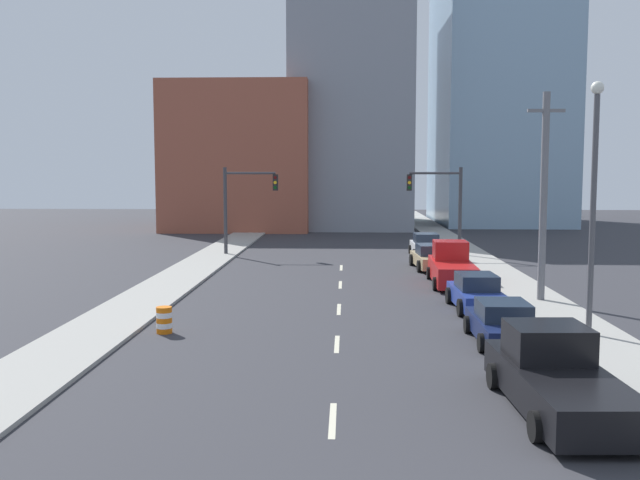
{
  "coord_description": "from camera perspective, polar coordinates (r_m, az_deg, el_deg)",
  "views": [
    {
      "loc": [
        0.31,
        -7.03,
        5.78
      ],
      "look_at": [
        -1.07,
        29.78,
        2.2
      ],
      "focal_mm": 40.0,
      "sensor_mm": 36.0,
      "label": 1
    }
  ],
  "objects": [
    {
      "name": "building_glass_right",
      "position": [
        83.08,
        13.97,
        11.35
      ],
      "size": [
        13.0,
        20.0,
        28.8
      ],
      "color": "#8CADC6",
      "rests_on": "ground"
    },
    {
      "name": "traffic_signal_left",
      "position": [
        48.88,
        -6.39,
        3.28
      ],
      "size": [
        3.73,
        0.35,
        6.03
      ],
      "color": "#38383D",
      "rests_on": "ground"
    },
    {
      "name": "lane_stripe_at_29m",
      "position": [
        36.36,
        1.64,
        -3.59
      ],
      "size": [
        0.16,
        2.4,
        0.01
      ],
      "primitive_type": "cube",
      "color": "beige",
      "rests_on": "ground"
    },
    {
      "name": "building_office_center",
      "position": [
        77.3,
        2.45,
        11.1
      ],
      "size": [
        12.0,
        20.0,
        26.52
      ],
      "color": "gray",
      "rests_on": "ground"
    },
    {
      "name": "lane_stripe_at_16m",
      "position": [
        24.11,
        1.37,
        -8.31
      ],
      "size": [
        0.16,
        2.4,
        0.01
      ],
      "primitive_type": "cube",
      "color": "beige",
      "rests_on": "ground"
    },
    {
      "name": "sidewalk_right",
      "position": [
        54.88,
        10.86,
        -0.53
      ],
      "size": [
        2.96,
        93.81,
        0.13
      ],
      "color": "#9E9B93",
      "rests_on": "ground"
    },
    {
      "name": "sedan_blue",
      "position": [
        30.47,
        12.4,
        -4.19
      ],
      "size": [
        2.12,
        4.51,
        1.51
      ],
      "rotation": [
        0.0,
        0.0,
        0.03
      ],
      "color": "navy",
      "rests_on": "ground"
    },
    {
      "name": "lane_stripe_at_9m",
      "position": [
        17.1,
        1.02,
        -14.2
      ],
      "size": [
        0.16,
        2.4,
        0.01
      ],
      "primitive_type": "cube",
      "color": "beige",
      "rests_on": "ground"
    },
    {
      "name": "sedan_tan",
      "position": [
        42.66,
        8.91,
        -1.4
      ],
      "size": [
        2.34,
        4.88,
        1.45
      ],
      "rotation": [
        0.0,
        0.0,
        0.06
      ],
      "color": "tan",
      "rests_on": "ground"
    },
    {
      "name": "building_brick_left",
      "position": [
        73.71,
        -6.16,
        6.54
      ],
      "size": [
        14.0,
        16.0,
        14.19
      ],
      "color": "#9E513D",
      "rests_on": "ground"
    },
    {
      "name": "sedan_navy",
      "position": [
        24.95,
        14.43,
        -6.51
      ],
      "size": [
        2.12,
        4.42,
        1.4
      ],
      "rotation": [
        0.0,
        0.0,
        -0.0
      ],
      "color": "#141E47",
      "rests_on": "ground"
    },
    {
      "name": "street_lamp",
      "position": [
        26.07,
        21.05,
        3.61
      ],
      "size": [
        0.44,
        0.44,
        8.79
      ],
      "color": "#4C4C51",
      "rests_on": "ground"
    },
    {
      "name": "traffic_signal_right",
      "position": [
        48.79,
        9.95,
        3.22
      ],
      "size": [
        3.73,
        0.35,
        6.03
      ],
      "color": "#38383D",
      "rests_on": "ground"
    },
    {
      "name": "traffic_barrel",
      "position": [
        26.18,
        -12.36,
        -6.27
      ],
      "size": [
        0.56,
        0.56,
        0.95
      ],
      "color": "orange",
      "rests_on": "ground"
    },
    {
      "name": "pickup_truck_red",
      "position": [
        37.0,
        10.48,
        -2.16
      ],
      "size": [
        2.36,
        5.97,
        2.16
      ],
      "rotation": [
        0.0,
        0.0,
        -0.03
      ],
      "color": "red",
      "rests_on": "ground"
    },
    {
      "name": "sedan_white",
      "position": [
        49.14,
        8.47,
        -0.46
      ],
      "size": [
        2.11,
        4.3,
        1.53
      ],
      "rotation": [
        0.0,
        0.0,
        0.02
      ],
      "color": "silver",
      "rests_on": "ground"
    },
    {
      "name": "utility_pole_right_mid",
      "position": [
        32.48,
        17.46,
        3.39
      ],
      "size": [
        1.6,
        0.32,
        9.16
      ],
      "color": "slate",
      "rests_on": "ground"
    },
    {
      "name": "pickup_truck_black",
      "position": [
        18.44,
        18.39,
        -10.42
      ],
      "size": [
        2.61,
        6.14,
        1.94
      ],
      "rotation": [
        0.0,
        0.0,
        0.04
      ],
      "color": "black",
      "rests_on": "ground"
    },
    {
      "name": "sidewalk_left",
      "position": [
        54.97,
        -7.23,
        -0.46
      ],
      "size": [
        2.96,
        93.81,
        0.13
      ],
      "color": "#9E9B93",
      "rests_on": "ground"
    },
    {
      "name": "lane_stripe_at_22m",
      "position": [
        29.99,
        1.52,
        -5.56
      ],
      "size": [
        0.16,
        2.4,
        0.01
      ],
      "primitive_type": "cube",
      "color": "beige",
      "rests_on": "ground"
    },
    {
      "name": "lane_stripe_at_35m",
      "position": [
        42.66,
        1.71,
        -2.23
      ],
      "size": [
        0.16,
        2.4,
        0.01
      ],
      "primitive_type": "cube",
      "color": "beige",
      "rests_on": "ground"
    }
  ]
}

